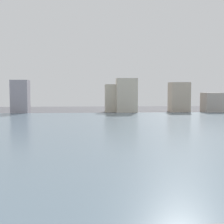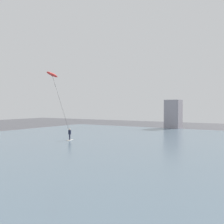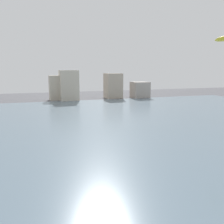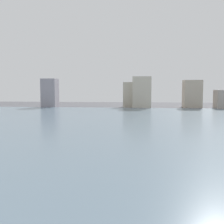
{
  "view_description": "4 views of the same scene",
  "coord_description": "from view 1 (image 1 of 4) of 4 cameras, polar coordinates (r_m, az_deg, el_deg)",
  "views": [
    {
      "loc": [
        -3.66,
        -4.13,
        4.6
      ],
      "look_at": [
        -2.57,
        10.29,
        3.56
      ],
      "focal_mm": 51.32,
      "sensor_mm": 36.0,
      "label": 1
    },
    {
      "loc": [
        2.87,
        0.88,
        4.96
      ],
      "look_at": [
        -2.98,
        10.34,
        4.7
      ],
      "focal_mm": 42.64,
      "sensor_mm": 36.0,
      "label": 2
    },
    {
      "loc": [
        -6.24,
        0.23,
        6.91
      ],
      "look_at": [
        -0.83,
        15.68,
        4.21
      ],
      "focal_mm": 41.8,
      "sensor_mm": 36.0,
      "label": 3
    },
    {
      "loc": [
        3.25,
        -0.6,
        4.27
      ],
      "look_at": [
        1.71,
        14.86,
        2.88
      ],
      "focal_mm": 43.33,
      "sensor_mm": 36.0,
      "label": 4
    }
  ],
  "objects": [
    {
      "name": "far_shore_buildings",
      "position": [
        63.16,
        3.59,
        2.57
      ],
      "size": [
        41.1,
        5.33,
        6.67
      ],
      "color": "gray",
      "rests_on": "ground"
    },
    {
      "name": "water_bay",
      "position": [
        35.26,
        1.68,
        -3.29
      ],
      "size": [
        84.0,
        52.0,
        0.1
      ],
      "primitive_type": "cube",
      "color": "slate",
      "rests_on": "ground"
    }
  ]
}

